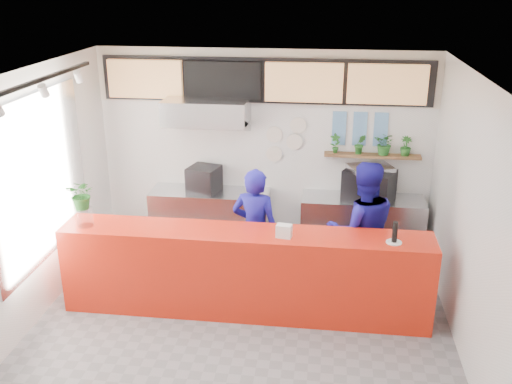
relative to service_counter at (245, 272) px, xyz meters
The scene contains 44 objects.
floor 0.68m from the service_counter, 90.00° to the right, with size 5.00×5.00×0.00m, color slate.
ceiling 2.48m from the service_counter, 90.00° to the right, with size 5.00×5.00×0.00m, color silver.
wall_back 2.30m from the service_counter, 90.00° to the left, with size 5.00×5.00×0.00m, color white.
wall_left 2.70m from the service_counter, behind, with size 5.00×5.00×0.00m, color white.
wall_right 2.70m from the service_counter, ahead, with size 5.00×5.00×0.00m, color white.
service_counter is the anchor object (origin of this frame).
cream_band 2.93m from the service_counter, 90.00° to the left, with size 5.00×0.02×0.80m, color beige.
prep_bench 1.97m from the service_counter, 113.96° to the left, with size 1.80×0.60×0.90m, color #B2B5BA.
panini_oven 2.08m from the service_counter, 116.11° to the left, with size 0.43×0.43×0.39m, color black.
extraction_hood 2.50m from the service_counter, 114.57° to the left, with size 1.20×0.70×0.35m, color #B2B5BA.
hood_lip 2.38m from the service_counter, 114.57° to the left, with size 1.20×0.70×0.08m, color #B2B5BA.
right_bench 2.35m from the service_counter, 50.19° to the left, with size 1.80×0.60×0.90m, color #B2B5BA.
espresso_machine 2.46m from the service_counter, 48.90° to the left, with size 0.69×0.49×0.44m, color black.
espresso_tray 2.53m from the service_counter, 48.90° to the left, with size 0.61×0.42×0.06m, color #A6A7AD.
herb_shelf 2.73m from the service_counter, 51.34° to the left, with size 1.40×0.18×0.04m, color brown.
menu_board_far_left 3.31m from the service_counter, 131.47° to the left, with size 1.10×0.10×0.55m, color tan.
menu_board_mid_left 2.88m from the service_counter, 106.59° to the left, with size 1.10×0.10×0.55m, color black.
menu_board_mid_right 2.87m from the service_counter, 73.94° to the left, with size 1.10×0.10×0.55m, color tan.
menu_board_far_right 3.30m from the service_counter, 48.86° to the left, with size 1.10×0.10×0.55m, color tan.
soffit 2.87m from the service_counter, 90.00° to the left, with size 4.80×0.04×0.65m, color black.
window_pane 2.73m from the service_counter, behind, with size 0.04×2.20×1.90m, color silver.
window_frame 2.71m from the service_counter, behind, with size 0.03×2.30×2.00m, color #B2B5BA.
track_rail 3.21m from the service_counter, 169.22° to the right, with size 0.05×2.40×0.04m, color black.
dec_plate_a 2.40m from the service_counter, 85.86° to the left, with size 0.24×0.24×0.03m, color silver.
dec_plate_b 2.39m from the service_counter, 77.74° to the left, with size 0.24×0.24×0.03m, color silver.
dec_plate_c 2.26m from the service_counter, 85.86° to the left, with size 0.24×0.24×0.03m, color silver.
dec_plate_d 2.52m from the service_counter, 76.42° to the left, with size 0.24×0.24×0.03m, color silver.
photo_frame_a 2.76m from the service_counter, 62.13° to the left, with size 0.20×0.02×0.25m, color #598CBF.
photo_frame_b 2.90m from the service_counter, 56.06° to the left, with size 0.20×0.02×0.25m, color #598CBF.
photo_frame_c 3.05m from the service_counter, 50.74° to the left, with size 0.20×0.02×0.25m, color #598CBF.
photo_frame_d 2.64m from the service_counter, 62.13° to the left, with size 0.20×0.02×0.25m, color #598CBF.
photo_frame_e 2.78m from the service_counter, 56.06° to the left, with size 0.20×0.02×0.25m, color #598CBF.
photo_frame_f 2.94m from the service_counter, 50.74° to the left, with size 0.20×0.02×0.25m, color #598CBF.
staff_center 0.68m from the service_counter, 85.45° to the left, with size 0.62×0.41×1.69m, color navy.
staff_right 1.58m from the service_counter, 22.15° to the left, with size 0.90×0.70×1.85m, color navy.
herb_a 2.52m from the service_counter, 62.18° to the left, with size 0.15×0.10×0.29m, color #235F21.
herb_b 2.69m from the service_counter, 54.73° to the left, with size 0.16×0.13×0.30m, color #235F21.
herb_c 2.91m from the service_counter, 48.43° to the left, with size 0.30×0.26×0.34m, color #235F21.
herb_d 3.08m from the service_counter, 44.05° to the left, with size 0.16×0.14×0.29m, color #235F21.
glass_vase 2.07m from the service_counter, behind, with size 0.19×0.19×0.24m, color silver.
basil_vase 2.18m from the service_counter, behind, with size 0.34×0.30×0.38m, color #235F21.
napkin_holder 0.80m from the service_counter, 10.60° to the right, with size 0.18×0.11×0.16m, color silver.
white_plate 1.83m from the service_counter, ahead, with size 0.18×0.18×0.01m, color silver.
pepper_mill 1.88m from the service_counter, ahead, with size 0.06×0.06×0.24m, color black.
Camera 1 is at (0.92, -5.73, 3.97)m, focal length 40.00 mm.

